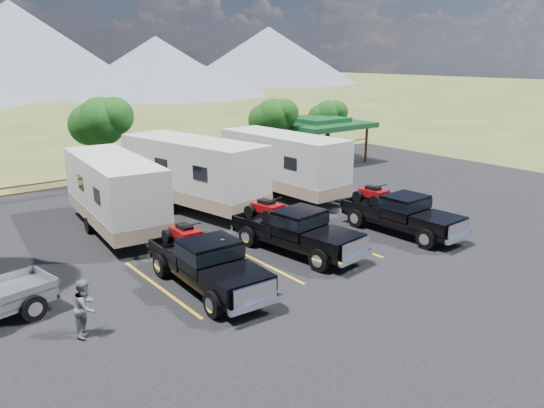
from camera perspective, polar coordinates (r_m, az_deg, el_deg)
ground at (r=18.71m, az=10.72°, el=-8.28°), size 320.00×320.00×0.00m
asphalt_lot at (r=20.62m, az=4.48°, el=-5.65°), size 44.00×34.00×0.04m
stall_lines at (r=21.31m, az=2.67°, el=-4.83°), size 12.12×5.50×0.01m
tree_ne_a at (r=35.94m, az=0.13°, el=9.29°), size 3.11×2.92×4.76m
tree_ne_b at (r=40.64m, az=6.02°, el=9.45°), size 2.77×2.59×4.27m
tree_north at (r=32.29m, az=-17.93°, el=8.43°), size 3.46×3.24×5.25m
rail_fence at (r=33.93m, az=-10.79°, el=3.70°), size 36.12×0.12×1.00m
pavilion at (r=38.61m, az=4.91°, el=8.64°), size 6.20×6.20×3.22m
rig_left at (r=17.70m, az=-7.03°, el=-6.15°), size 2.20×5.80×1.92m
rig_center at (r=20.75m, az=2.47°, el=-2.69°), size 2.65×5.98×1.93m
rig_right at (r=23.63m, az=13.63°, el=-0.85°), size 2.19×5.77×1.90m
trailer_left at (r=24.01m, az=-16.58°, el=1.14°), size 3.15×9.41×3.25m
trailer_center at (r=26.48m, az=-8.45°, el=3.27°), size 4.08×10.18×3.52m
trailer_right at (r=28.85m, az=1.18°, el=4.33°), size 2.92×9.79×3.40m
person_a at (r=17.60m, az=-5.47°, el=-6.44°), size 0.75×0.68×1.73m
person_b at (r=15.66m, az=-19.40°, el=-10.44°), size 0.99×1.00×1.63m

